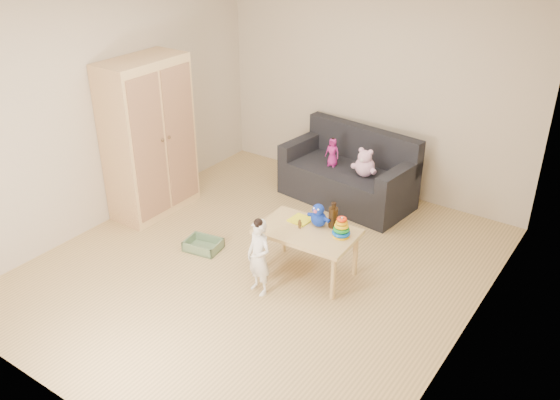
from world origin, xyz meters
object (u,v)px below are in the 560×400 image
Objects in this scene: play_table at (307,252)px; toddler at (259,258)px; wardrobe at (149,138)px; sofa at (347,184)px.

toddler reaches higher than play_table.
wardrobe is 1.16× the size of sofa.
sofa is 1.64m from play_table.
wardrobe is 2.28m from play_table.
wardrobe reaches higher than toddler.
sofa is at bearing 105.40° from play_table.
wardrobe is 1.93× the size of play_table.
wardrobe is 2.43× the size of toddler.
toddler is at bearing -17.57° from wardrobe.
sofa is at bearing 109.86° from toddler.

